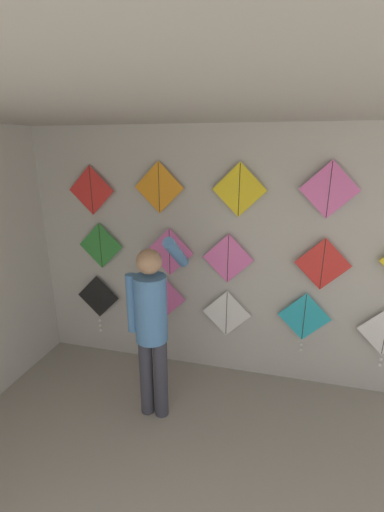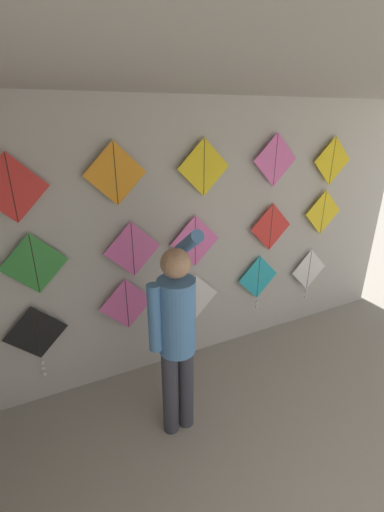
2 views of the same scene
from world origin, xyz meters
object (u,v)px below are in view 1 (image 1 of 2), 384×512
Objects in this scene: kite_0 at (98,300)px; kite_7 at (228,259)px; kite_10 at (91,190)px; kite_3 at (304,319)px; kite_2 at (227,313)px; kite_13 at (329,190)px; kite_12 at (239,190)px; kite_8 at (323,264)px; kite_6 at (170,252)px; kite_11 at (159,188)px; shopkeeper at (152,320)px; kite_1 at (163,298)px; kite_5 at (101,246)px.

kite_7 is (1.61, 0.00, 0.67)m from kite_0.
kite_3 is at bearing -0.02° from kite_10.
kite_2 is 1.00× the size of kite_13.
kite_3 is (2.45, 0.00, 0.05)m from kite_0.
kite_8 is at bearing 0.00° from kite_12.
kite_0 is 2.66m from kite_8.
kite_2 is 1.17m from kite_8.
kite_6 reaches higher than kite_8.
kite_2 is 1.70m from kite_13.
kite_11 is (0.85, 0.00, 1.40)m from kite_0.
shopkeeper is at bearing -151.79° from kite_8.
kite_12 is at bearing 50.89° from shopkeeper.
kite_12 is (0.09, 0.00, 1.39)m from kite_2.
kite_6 is at bearing 0.06° from kite_0.
kite_10 is (-1.58, 0.00, 1.34)m from kite_2.
kite_6 is (-1.50, 0.00, 0.64)m from kite_3.
kite_8 reaches higher than kite_1.
kite_2 is 0.66m from kite_7.
kite_8 reaches higher than kite_7.
kite_6 is at bearing 180.00° from kite_13.
kite_8 is 1.13m from kite_12.
kite_2 is 1.67m from kite_5.
shopkeeper is at bearing -38.55° from kite_0.
kite_3 is at bearing -179.68° from kite_8.
kite_2 is 1.00× the size of kite_11.
kite_12 is at bearing 0.00° from kite_10.
kite_5 is 1.52m from kite_7.
kite_12 is 1.00× the size of kite_13.
kite_10 is 1.00× the size of kite_11.
kite_13 is at bearing 0.40° from kite_3.
kite_5 is at bearing 180.00° from kite_13.
kite_13 is (0.94, 0.00, 1.42)m from kite_2.
kite_5 is at bearing 0.00° from kite_10.
kite_8 is at bearing 0.00° from kite_6.
kite_0 is 1.38× the size of kite_8.
kite_11 reaches higher than kite_6.
kite_13 is (1.60, 0.00, 0.74)m from kite_6.
shopkeeper is 1.68m from kite_10.
kite_7 is (0.58, 0.83, 0.38)m from shopkeeper.
kite_12 is at bearing 0.00° from kite_7.
kite_5 is 1.00× the size of kite_7.
kite_3 is 1.25× the size of kite_12.
kite_12 reaches higher than kite_7.
kite_10 is at bearing 1.57° from kite_0.
kite_1 is 1.00× the size of kite_8.
kite_1 is at bearing 0.00° from kite_10.
shopkeeper is at bearing -84.10° from kite_6.
kite_3 is (0.84, -0.00, 0.04)m from kite_2.
kite_8 is 1.00× the size of kite_13.
kite_0 is at bearing -179.96° from kite_7.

